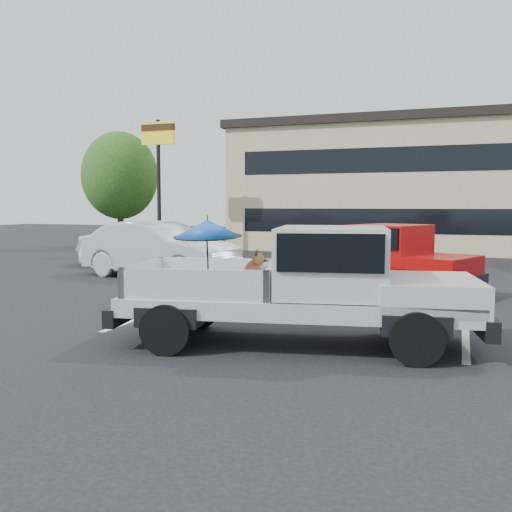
% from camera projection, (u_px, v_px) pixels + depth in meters
% --- Properties ---
extents(ground, '(90.00, 90.00, 0.00)m').
position_uv_depth(ground, '(273.00, 340.00, 9.41)').
color(ground, black).
rests_on(ground, ground).
extents(stripe_left, '(0.12, 5.00, 0.01)m').
position_uv_depth(stripe_left, '(170.00, 308.00, 12.30)').
color(stripe_left, silver).
rests_on(stripe_left, ground).
extents(stripe_right, '(0.12, 5.00, 0.01)m').
position_uv_depth(stripe_right, '(465.00, 328.00, 10.27)').
color(stripe_right, silver).
rests_on(stripe_right, ground).
extents(motel_building, '(20.40, 8.40, 6.30)m').
position_uv_depth(motel_building, '(444.00, 185.00, 28.11)').
color(motel_building, tan).
rests_on(motel_building, ground).
extents(motel_sign, '(1.60, 0.22, 6.00)m').
position_uv_depth(motel_sign, '(158.00, 150.00, 25.49)').
color(motel_sign, black).
rests_on(motel_sign, ground).
extents(tree_left, '(3.96, 3.96, 6.02)m').
position_uv_depth(tree_left, '(120.00, 176.00, 29.74)').
color(tree_left, '#332114').
rests_on(tree_left, ground).
extents(silver_pickup, '(5.95, 2.96, 2.06)m').
position_uv_depth(silver_pickup, '(317.00, 280.00, 8.95)').
color(silver_pickup, black).
rests_on(silver_pickup, ground).
extents(red_pickup, '(5.53, 3.74, 1.73)m').
position_uv_depth(red_pickup, '(385.00, 255.00, 14.38)').
color(red_pickup, black).
rests_on(red_pickup, ground).
extents(silver_sedan, '(5.47, 2.86, 1.72)m').
position_uv_depth(silver_sedan, '(160.00, 250.00, 17.38)').
color(silver_sedan, '#BABBC2').
rests_on(silver_sedan, ground).
extents(blue_suv, '(3.33, 5.74, 1.50)m').
position_uv_depth(blue_suv, '(130.00, 242.00, 22.58)').
color(blue_suv, '#7BA0B8').
rests_on(blue_suv, ground).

